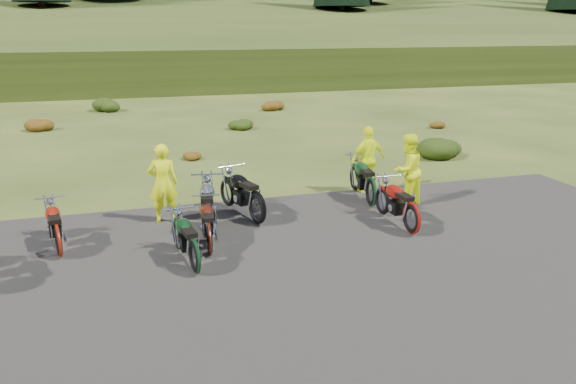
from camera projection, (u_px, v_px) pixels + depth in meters
name	position (u px, v px, depth m)	size (l,w,h in m)	color
ground	(266.00, 259.00, 11.48)	(300.00, 300.00, 0.00)	#314115
gravel_pad	(294.00, 304.00, 9.64)	(20.00, 12.00, 0.04)	black
hill_slope	(145.00, 71.00, 57.38)	(300.00, 46.00, 3.00)	#2F3C14
hill_plateau	(130.00, 48.00, 112.47)	(300.00, 90.00, 9.17)	#2F3C14
shrub_2	(38.00, 123.00, 24.92)	(1.30, 1.30, 0.77)	#70310E
shrub_3	(108.00, 103.00, 30.55)	(1.56, 1.56, 0.92)	black
shrub_4	(190.00, 154.00, 19.75)	(0.77, 0.77, 0.45)	#70310E
shrub_5	(240.00, 123.00, 25.38)	(1.03, 1.03, 0.61)	black
shrub_6	(272.00, 103.00, 31.01)	(1.30, 1.30, 0.77)	#70310E
shrub_7	(441.00, 144.00, 20.12)	(1.56, 1.56, 0.92)	black
shrub_8	(434.00, 123.00, 25.84)	(0.77, 0.77, 0.45)	#70310E
motorcycle_1	(61.00, 258.00, 11.54)	(1.92, 0.64, 1.01)	maroon
motorcycle_2	(196.00, 274.00, 10.78)	(1.94, 0.65, 1.02)	black
motorcycle_3	(208.00, 241.00, 12.43)	(2.30, 0.77, 1.20)	#AFAEB3
motorcycle_4	(210.00, 255.00, 11.66)	(1.89, 0.63, 0.99)	#44150B
motorcycle_5	(257.00, 224.00, 13.45)	(2.28, 0.76, 1.19)	black
motorcycle_6	(410.00, 235.00, 12.78)	(2.10, 0.70, 1.10)	maroon
motorcycle_7	(370.00, 207.00, 14.70)	(2.22, 0.74, 1.16)	#0E3417
person_middle	(163.00, 184.00, 13.32)	(0.70, 0.46, 1.91)	#DBED0C
person_right_a	(407.00, 171.00, 14.56)	(0.92, 0.72, 1.89)	#DBED0C
person_right_b	(368.00, 160.00, 15.74)	(1.10, 0.46, 1.87)	#DBED0C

